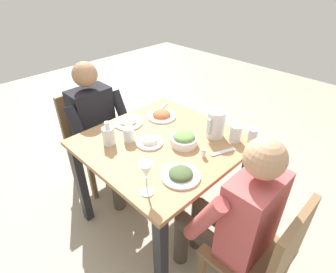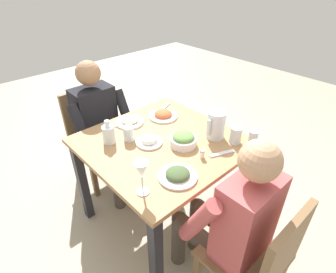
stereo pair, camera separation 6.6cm
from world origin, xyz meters
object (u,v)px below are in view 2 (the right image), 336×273
at_px(dining_table, 162,155).
at_px(plate_dolmas, 178,175).
at_px(chair_far, 259,259).
at_px(water_glass_near_left, 253,137).
at_px(water_glass_center, 129,133).
at_px(wine_glass, 142,171).
at_px(chair_near, 92,132).
at_px(plate_rice_curry, 163,115).
at_px(diner_far, 230,217).
at_px(water_glass_near_right, 236,135).
at_px(plate_beans, 130,121).
at_px(diner_near, 102,127).
at_px(salad_bowl, 183,139).
at_px(salt_shaker, 202,154).
at_px(oil_carafe, 109,135).
at_px(water_pitcher, 216,125).
at_px(plate_yoghurt, 149,141).

distance_m(dining_table, plate_dolmas, 0.39).
xyz_separation_m(chair_far, water_glass_near_left, (-0.50, -0.42, 0.32)).
distance_m(water_glass_center, wine_glass, 0.52).
distance_m(chair_near, plate_rice_curry, 0.74).
bearing_deg(diner_far, plate_dolmas, -73.74).
bearing_deg(water_glass_near_right, plate_beans, -61.85).
height_order(chair_near, plate_dolmas, chair_near).
xyz_separation_m(dining_table, plate_dolmas, (0.17, 0.33, 0.14)).
distance_m(chair_far, plate_dolmas, 0.60).
bearing_deg(plate_beans, diner_near, -75.01).
bearing_deg(diner_far, dining_table, -97.31).
height_order(salad_bowl, plate_dolmas, salad_bowl).
bearing_deg(salt_shaker, water_glass_center, -65.19).
bearing_deg(diner_far, water_glass_near_right, -144.96).
distance_m(chair_near, diner_near, 0.25).
bearing_deg(chair_far, oil_carafe, -80.27).
bearing_deg(water_glass_near_right, salad_bowl, -37.79).
bearing_deg(salad_bowl, diner_far, 73.00).
xyz_separation_m(diner_far, water_glass_near_right, (-0.43, -0.30, 0.19)).
relative_size(water_glass_near_right, water_glass_near_left, 1.20).
bearing_deg(plate_dolmas, salt_shaker, -173.21).
bearing_deg(salad_bowl, plate_beans, -78.95).
height_order(dining_table, chair_near, chair_near).
distance_m(diner_near, plate_beans, 0.34).
bearing_deg(water_pitcher, diner_far, 48.54).
xyz_separation_m(plate_dolmas, wine_glass, (0.21, -0.04, 0.12)).
bearing_deg(plate_dolmas, water_glass_center, -92.61).
height_order(diner_near, plate_beans, diner_near).
distance_m(plate_rice_curry, water_glass_near_left, 0.69).
xyz_separation_m(diner_near, plate_rice_curry, (-0.32, 0.40, 0.15)).
bearing_deg(salt_shaker, plate_rice_curry, -106.81).
bearing_deg(water_glass_near_right, diner_far, 35.04).
xyz_separation_m(diner_far, plate_dolmas, (0.09, -0.31, 0.15)).
distance_m(plate_beans, water_glass_near_right, 0.77).
xyz_separation_m(dining_table, water_pitcher, (-0.30, 0.21, 0.21)).
bearing_deg(water_glass_near_right, diner_near, -65.59).
xyz_separation_m(dining_table, salt_shaker, (-0.06, 0.30, 0.15)).
xyz_separation_m(plate_rice_curry, oil_carafe, (0.49, 0.02, 0.04)).
xyz_separation_m(dining_table, diner_far, (0.08, 0.64, -0.01)).
height_order(chair_near, salad_bowl, chair_near).
height_order(salad_bowl, water_glass_near_right, water_glass_near_right).
bearing_deg(plate_rice_curry, chair_far, 74.09).
bearing_deg(water_glass_near_right, salt_shaker, -7.57).
bearing_deg(water_glass_near_left, water_glass_center, -45.66).
bearing_deg(diner_far, chair_far, 90.00).
relative_size(diner_far, water_glass_near_left, 12.06).
bearing_deg(chair_far, water_pitcher, -120.97).
relative_size(chair_far, diner_far, 0.74).
distance_m(plate_yoghurt, water_glass_center, 0.15).
relative_size(salad_bowl, plate_dolmas, 0.79).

